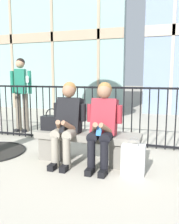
{
  "coord_description": "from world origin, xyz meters",
  "views": [
    {
      "loc": [
        1.09,
        -3.25,
        1.29
      ],
      "look_at": [
        0.0,
        0.1,
        0.75
      ],
      "focal_mm": 37.28,
      "sensor_mm": 36.0,
      "label": 1
    }
  ],
  "objects": [
    {
      "name": "plaza_railing",
      "position": [
        0.0,
        0.97,
        0.56
      ],
      "size": [
        8.97,
        0.04,
        1.11
      ],
      "color": "black",
      "rests_on": "ground"
    },
    {
      "name": "ground_plane",
      "position": [
        0.0,
        0.0,
        0.0
      ],
      "size": [
        60.0,
        60.0,
        0.0
      ],
      "primitive_type": "plane",
      "color": "#A8A091"
    },
    {
      "name": "stone_bench",
      "position": [
        0.0,
        0.0,
        0.27
      ],
      "size": [
        1.6,
        0.44,
        0.45
      ],
      "color": "gray",
      "rests_on": "ground"
    },
    {
      "name": "seated_person_with_phone",
      "position": [
        -0.27,
        -0.13,
        0.65
      ],
      "size": [
        0.52,
        0.66,
        1.21
      ],
      "color": "gray",
      "rests_on": "ground"
    },
    {
      "name": "handbag_on_bench",
      "position": [
        -0.58,
        -0.01,
        0.57
      ],
      "size": [
        0.33,
        0.17,
        0.35
      ],
      "color": "black",
      "rests_on": "stone_bench"
    },
    {
      "name": "shopping_bag",
      "position": [
        0.73,
        -0.27,
        0.2
      ],
      "size": [
        0.3,
        0.18,
        0.49
      ],
      "color": "white",
      "rests_on": "ground"
    },
    {
      "name": "seated_person_companion",
      "position": [
        0.27,
        -0.13,
        0.65
      ],
      "size": [
        0.52,
        0.66,
        1.21
      ],
      "color": "black",
      "rests_on": "ground"
    },
    {
      "name": "bystander_at_railing",
      "position": [
        -2.1,
        1.42,
        1.0
      ],
      "size": [
        0.55,
        0.44,
        1.71
      ],
      "color": "#6B6051",
      "rests_on": "ground"
    }
  ]
}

